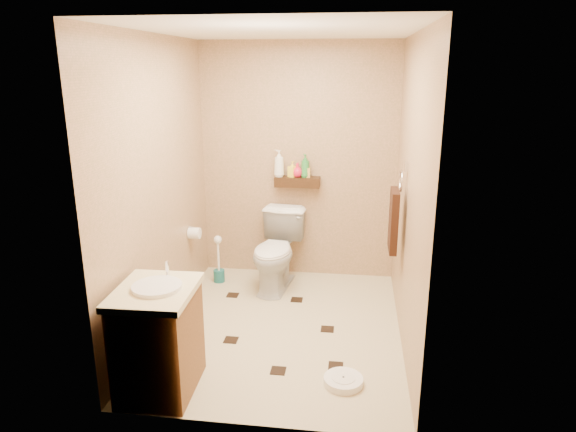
# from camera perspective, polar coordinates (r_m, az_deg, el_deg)

# --- Properties ---
(ground) EXTENTS (2.50, 2.50, 0.00)m
(ground) POSITION_cam_1_polar(r_m,az_deg,el_deg) (4.49, -0.76, -12.31)
(ground) COLOR #C5B690
(ground) RESTS_ON ground
(wall_back) EXTENTS (2.00, 0.04, 2.40)m
(wall_back) POSITION_cam_1_polar(r_m,az_deg,el_deg) (5.27, 1.15, 5.92)
(wall_back) COLOR tan
(wall_back) RESTS_ON ground
(wall_front) EXTENTS (2.00, 0.04, 2.40)m
(wall_front) POSITION_cam_1_polar(r_m,az_deg,el_deg) (2.87, -4.44, -3.11)
(wall_front) COLOR tan
(wall_front) RESTS_ON ground
(wall_left) EXTENTS (0.04, 2.50, 2.40)m
(wall_left) POSITION_cam_1_polar(r_m,az_deg,el_deg) (4.31, -14.12, 3.07)
(wall_left) COLOR tan
(wall_left) RESTS_ON ground
(wall_right) EXTENTS (0.04, 2.50, 2.40)m
(wall_right) POSITION_cam_1_polar(r_m,az_deg,el_deg) (4.04, 13.38, 2.23)
(wall_right) COLOR tan
(wall_right) RESTS_ON ground
(ceiling) EXTENTS (2.00, 2.50, 0.02)m
(ceiling) POSITION_cam_1_polar(r_m,az_deg,el_deg) (3.95, -0.90, 19.92)
(ceiling) COLOR white
(ceiling) RESTS_ON wall_back
(wall_shelf) EXTENTS (0.46, 0.14, 0.10)m
(wall_shelf) POSITION_cam_1_polar(r_m,az_deg,el_deg) (5.23, 1.04, 3.82)
(wall_shelf) COLOR #3B2110
(wall_shelf) RESTS_ON wall_back
(floor_accents) EXTENTS (1.16, 1.33, 0.01)m
(floor_accents) POSITION_cam_1_polar(r_m,az_deg,el_deg) (4.45, -0.67, -12.57)
(floor_accents) COLOR black
(floor_accents) RESTS_ON ground
(toilet) EXTENTS (0.52, 0.80, 0.77)m
(toilet) POSITION_cam_1_polar(r_m,az_deg,el_deg) (5.10, -1.28, -3.92)
(toilet) COLOR white
(toilet) RESTS_ON ground
(vanity) EXTENTS (0.52, 0.63, 0.87)m
(vanity) POSITION_cam_1_polar(r_m,az_deg,el_deg) (3.67, -14.20, -13.01)
(vanity) COLOR brown
(vanity) RESTS_ON ground
(bathroom_scale) EXTENTS (0.37, 0.37, 0.06)m
(bathroom_scale) POSITION_cam_1_polar(r_m,az_deg,el_deg) (3.81, 6.17, -17.73)
(bathroom_scale) COLOR white
(bathroom_scale) RESTS_ON ground
(toilet_brush) EXTENTS (0.11, 0.11, 0.50)m
(toilet_brush) POSITION_cam_1_polar(r_m,az_deg,el_deg) (5.35, -7.70, -5.49)
(toilet_brush) COLOR #196265
(toilet_brush) RESTS_ON ground
(towel_ring) EXTENTS (0.12, 0.30, 0.76)m
(towel_ring) POSITION_cam_1_polar(r_m,az_deg,el_deg) (4.33, 11.71, -0.19)
(towel_ring) COLOR silver
(towel_ring) RESTS_ON wall_right
(toilet_paper) EXTENTS (0.12, 0.11, 0.12)m
(toilet_paper) POSITION_cam_1_polar(r_m,az_deg,el_deg) (5.04, -10.36, -1.88)
(toilet_paper) COLOR white
(toilet_paper) RESTS_ON wall_left
(bottle_a) EXTENTS (0.13, 0.13, 0.27)m
(bottle_a) POSITION_cam_1_polar(r_m,az_deg,el_deg) (5.21, -1.00, 5.88)
(bottle_a) COLOR white
(bottle_a) RESTS_ON wall_shelf
(bottle_b) EXTENTS (0.10, 0.10, 0.16)m
(bottle_b) POSITION_cam_1_polar(r_m,az_deg,el_deg) (5.20, 0.49, 5.23)
(bottle_b) COLOR yellow
(bottle_b) RESTS_ON wall_shelf
(bottle_c) EXTENTS (0.15, 0.15, 0.14)m
(bottle_c) POSITION_cam_1_polar(r_m,az_deg,el_deg) (5.20, 1.05, 5.13)
(bottle_c) COLOR #EA1B3F
(bottle_c) RESTS_ON wall_shelf
(bottle_d) EXTENTS (0.12, 0.12, 0.23)m
(bottle_d) POSITION_cam_1_polar(r_m,az_deg,el_deg) (5.18, 1.92, 5.60)
(bottle_d) COLOR #2D8937
(bottle_d) RESTS_ON wall_shelf
(bottle_e) EXTENTS (0.07, 0.07, 0.14)m
(bottle_e) POSITION_cam_1_polar(r_m,az_deg,el_deg) (5.19, 2.12, 5.10)
(bottle_e) COLOR gold
(bottle_e) RESTS_ON wall_shelf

